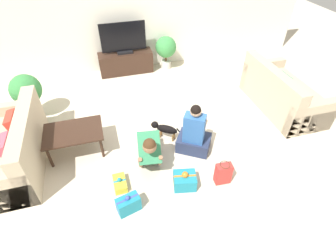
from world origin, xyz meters
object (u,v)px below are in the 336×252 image
Objects in this scene: coffee_table at (73,133)px; gift_bag_a at (223,173)px; potted_plant_back_right at (166,48)px; potted_plant_corner_left at (26,92)px; tv at (123,40)px; person_kneeling at (149,148)px; dog at (164,129)px; gift_box_a at (120,183)px; gift_box_b at (185,180)px; sofa_left at (12,150)px; gift_box_c at (128,204)px; sofa_right at (282,94)px; person_sitting at (194,135)px; tv_console at (126,63)px.

coffee_table is 2.37m from gift_bag_a.
potted_plant_back_right is 0.90× the size of potted_plant_corner_left.
tv reaches higher than person_kneeling.
coffee_table reaches higher than dog.
potted_plant_corner_left reaches higher than gift_box_a.
dog is 1.07m from gift_box_b.
potted_plant_corner_left is at bearing 133.84° from gift_box_b.
sofa_left is 2.00m from gift_box_c.
sofa_right is 4.81× the size of gift_box_b.
gift_box_b is (-2.42, -1.32, -0.19)m from sofa_right.
gift_box_c is (-1.21, -0.84, -0.20)m from person_sitting.
potted_plant_corner_left is 3.24m from gift_box_b.
potted_plant_corner_left reaches higher than dog.
dog is at bearing -106.09° from potted_plant_back_right.
potted_plant_back_right reaches higher than gift_box_c.
potted_plant_back_right is at bearing 47.60° from coffee_table.
tv_console is at bearing -44.73° from person_sitting.
person_kneeling is 1.14m from gift_bag_a.
tv is 3.34× the size of gift_box_a.
potted_plant_back_right reaches higher than coffee_table.
tv_console is at bearing 180.00° from tv.
person_kneeling is (1.83, -1.77, -0.23)m from potted_plant_corner_left.
sofa_left is 1.99× the size of potted_plant_corner_left.
person_sitting is at bearing 18.47° from gift_box_a.
potted_plant_back_right reaches higher than gift_bag_a.
tv reaches higher than gift_bag_a.
tv_console reaches higher than dog.
tv reaches higher than potted_plant_back_right.
potted_plant_back_right reaches higher than gift_box_b.
sofa_left is 4.81× the size of gift_box_b.
gift_box_a is (1.47, -0.85, -0.24)m from sofa_left.
person_kneeling is 0.88m from gift_box_c.
tv reaches higher than dog.
person_kneeling is at bearing -92.18° from tv_console.
person_kneeling is (1.08, -0.61, -0.04)m from coffee_table.
tv_console is 3.58m from gift_box_b.
coffee_table is 1.98× the size of dog.
tv_console is at bearing 95.92° from person_kneeling.
potted_plant_corner_left reaches higher than gift_bag_a.
person_kneeling is at bearing -43.89° from potted_plant_corner_left.
potted_plant_back_right is 3.17m from person_kneeling.
tv reaches higher than gift_box_a.
gift_box_b is (-0.70, -3.52, -0.39)m from potted_plant_back_right.
gift_bag_a is (0.56, -1.15, -0.02)m from dog.
gift_box_a is at bearing 98.40° from gift_box_c.
sofa_left is 1.40× the size of tv_console.
tv reaches higher than sofa_right.
potted_plant_corner_left is at bearing 0.34° from person_sitting.
coffee_table is 1.49m from gift_box_c.
sofa_right is at bearing -51.94° from potted_plant_back_right.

